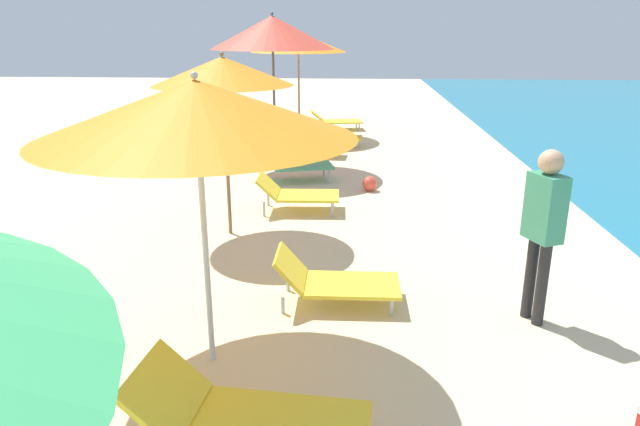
# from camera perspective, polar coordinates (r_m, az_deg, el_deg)

# --- Properties ---
(umbrella_fourth) EXTENTS (2.49, 2.49, 2.47)m
(umbrella_fourth) POSITION_cam_1_polar(r_m,az_deg,el_deg) (4.55, -12.20, 10.03)
(umbrella_fourth) COLOR silver
(umbrella_fourth) RESTS_ON ground
(lounger_fourth_shoreside) EXTENTS (1.30, 0.64, 0.57)m
(lounger_fourth_shoreside) POSITION_cam_1_polar(r_m,az_deg,el_deg) (6.05, 1.36, -6.71)
(lounger_fourth_shoreside) COLOR yellow
(lounger_fourth_shoreside) RESTS_ON ground
(lounger_fourth_inland) EXTENTS (1.61, 0.83, 0.66)m
(lounger_fourth_inland) POSITION_cam_1_polar(r_m,az_deg,el_deg) (4.04, -7.41, -19.46)
(lounger_fourth_inland) COLOR yellow
(lounger_fourth_inland) RESTS_ON ground
(umbrella_fifth) EXTENTS (1.85, 1.85, 2.48)m
(umbrella_fifth) POSITION_cam_1_polar(r_m,az_deg,el_deg) (7.77, -9.67, 13.71)
(umbrella_fifth) COLOR olive
(umbrella_fifth) RESTS_ON ground
(lounger_fifth_shoreside) EXTENTS (1.29, 0.70, 0.57)m
(lounger_fifth_shoreside) POSITION_cam_1_polar(r_m,az_deg,el_deg) (9.03, -2.36, 1.98)
(lounger_fifth_shoreside) COLOR yellow
(lounger_fifth_shoreside) RESTS_ON ground
(umbrella_sixth) EXTENTS (2.39, 2.39, 3.06)m
(umbrella_sixth) POSITION_cam_1_polar(r_m,az_deg,el_deg) (11.54, -4.75, 17.45)
(umbrella_sixth) COLOR #4C4C51
(umbrella_sixth) RESTS_ON ground
(lounger_sixth_shoreside) EXTENTS (1.40, 0.71, 0.51)m
(lounger_sixth_shoreside) POSITION_cam_1_polar(r_m,az_deg,el_deg) (12.98, -0.83, 6.84)
(lounger_sixth_shoreside) COLOR yellow
(lounger_sixth_shoreside) RESTS_ON ground
(lounger_sixth_inland) EXTENTS (1.51, 0.97, 0.71)m
(lounger_sixth_inland) POSITION_cam_1_polar(r_m,az_deg,el_deg) (10.81, -2.78, 4.93)
(lounger_sixth_inland) COLOR #4CA572
(lounger_sixth_inland) RESTS_ON ground
(umbrella_farthest) EXTENTS (2.45, 2.45, 2.73)m
(umbrella_farthest) POSITION_cam_1_polar(r_m,az_deg,el_deg) (15.19, -2.17, 16.61)
(umbrella_farthest) COLOR olive
(umbrella_farthest) RESTS_ON ground
(lounger_farthest_shoreside) EXTENTS (1.54, 0.89, 0.55)m
(lounger_farthest_shoreside) POSITION_cam_1_polar(r_m,az_deg,el_deg) (16.48, 1.50, 9.23)
(lounger_farthest_shoreside) COLOR yellow
(lounger_farthest_shoreside) RESTS_ON ground
(lounger_farthest_inland) EXTENTS (1.30, 0.63, 0.61)m
(lounger_farthest_inland) POSITION_cam_1_polar(r_m,az_deg,el_deg) (14.09, 1.35, 7.72)
(lounger_farthest_inland) COLOR yellow
(lounger_farthest_inland) RESTS_ON ground
(person_walking_near) EXTENTS (0.34, 0.42, 1.73)m
(person_walking_near) POSITION_cam_1_polar(r_m,az_deg,el_deg) (5.80, 21.35, -0.62)
(person_walking_near) COLOR #262628
(person_walking_near) RESTS_ON ground
(beach_ball) EXTENTS (0.27, 0.27, 0.27)m
(beach_ball) POSITION_cam_1_polar(r_m,az_deg,el_deg) (10.25, 4.96, 2.93)
(beach_ball) COLOR #E54C38
(beach_ball) RESTS_ON ground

